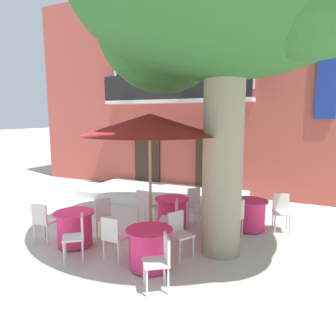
{
  "coord_description": "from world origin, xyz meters",
  "views": [
    {
      "loc": [
        4.48,
        -5.77,
        2.78
      ],
      "look_at": [
        0.58,
        2.41,
        1.3
      ],
      "focal_mm": 33.48,
      "sensor_mm": 36.0,
      "label": 1
    }
  ],
  "objects_px": {
    "cafe_chair_front_0": "(105,215)",
    "cafe_table_front": "(75,228)",
    "cafe_chair_near_tree_0": "(196,203)",
    "cafe_chair_near_tree_1": "(145,204)",
    "cafe_chair_near_tree_2": "(172,217)",
    "cafe_table_far_side": "(250,214)",
    "cafe_table_middle": "(149,248)",
    "cafe_chair_middle_2": "(114,236)",
    "cafe_umbrella": "(150,125)",
    "cafe_chair_front_1": "(43,220)",
    "cafe_chair_far_side_1": "(230,202)",
    "cafe_chair_front_2": "(77,234)",
    "cafe_chair_middle_0": "(160,259)",
    "cafe_chair_middle_1": "(179,231)",
    "cafe_chair_far_side_2": "(235,216)",
    "cafe_chair_far_side_0": "(281,210)",
    "cafe_table_near_tree": "(172,212)"
  },
  "relations": [
    {
      "from": "cafe_chair_front_0",
      "to": "cafe_table_front",
      "type": "bearing_deg",
      "value": -113.26
    },
    {
      "from": "cafe_chair_near_tree_0",
      "to": "cafe_chair_near_tree_1",
      "type": "xyz_separation_m",
      "value": [
        -1.16,
        -0.67,
        0.0
      ]
    },
    {
      "from": "cafe_chair_near_tree_2",
      "to": "cafe_table_far_side",
      "type": "bearing_deg",
      "value": 42.22
    },
    {
      "from": "cafe_table_middle",
      "to": "cafe_table_front",
      "type": "relative_size",
      "value": 1.0
    },
    {
      "from": "cafe_chair_middle_2",
      "to": "cafe_umbrella",
      "type": "bearing_deg",
      "value": 76.71
    },
    {
      "from": "cafe_chair_front_1",
      "to": "cafe_chair_far_side_1",
      "type": "distance_m",
      "value": 4.69
    },
    {
      "from": "cafe_chair_front_1",
      "to": "cafe_table_far_side",
      "type": "distance_m",
      "value": 4.87
    },
    {
      "from": "cafe_chair_middle_2",
      "to": "cafe_chair_front_2",
      "type": "bearing_deg",
      "value": -160.31
    },
    {
      "from": "cafe_chair_middle_2",
      "to": "cafe_umbrella",
      "type": "height_order",
      "value": "cafe_umbrella"
    },
    {
      "from": "cafe_chair_middle_0",
      "to": "cafe_chair_middle_1",
      "type": "xyz_separation_m",
      "value": [
        -0.23,
        1.25,
        0.0
      ]
    },
    {
      "from": "cafe_table_far_side",
      "to": "cafe_chair_far_side_2",
      "type": "bearing_deg",
      "value": -105.55
    },
    {
      "from": "cafe_chair_near_tree_1",
      "to": "cafe_chair_middle_0",
      "type": "height_order",
      "value": "same"
    },
    {
      "from": "cafe_table_far_side",
      "to": "cafe_chair_far_side_2",
      "type": "distance_m",
      "value": 0.77
    },
    {
      "from": "cafe_table_front",
      "to": "cafe_chair_far_side_0",
      "type": "bearing_deg",
      "value": 36.27
    },
    {
      "from": "cafe_chair_front_0",
      "to": "cafe_umbrella",
      "type": "height_order",
      "value": "cafe_umbrella"
    },
    {
      "from": "cafe_chair_front_0",
      "to": "cafe_umbrella",
      "type": "bearing_deg",
      "value": 3.06
    },
    {
      "from": "cafe_chair_middle_2",
      "to": "cafe_table_middle",
      "type": "bearing_deg",
      "value": 4.51
    },
    {
      "from": "cafe_chair_middle_0",
      "to": "cafe_chair_far_side_2",
      "type": "distance_m",
      "value": 2.73
    },
    {
      "from": "cafe_chair_near_tree_2",
      "to": "cafe_chair_middle_1",
      "type": "bearing_deg",
      "value": -57.06
    },
    {
      "from": "cafe_chair_front_2",
      "to": "cafe_chair_far_side_2",
      "type": "relative_size",
      "value": 1.0
    },
    {
      "from": "cafe_chair_middle_2",
      "to": "cafe_table_front",
      "type": "xyz_separation_m",
      "value": [
        -1.22,
        0.28,
        -0.14
      ]
    },
    {
      "from": "cafe_umbrella",
      "to": "cafe_chair_near_tree_2",
      "type": "bearing_deg",
      "value": 61.31
    },
    {
      "from": "cafe_chair_near_tree_0",
      "to": "cafe_chair_near_tree_1",
      "type": "bearing_deg",
      "value": -149.76
    },
    {
      "from": "cafe_chair_middle_2",
      "to": "cafe_chair_far_side_1",
      "type": "height_order",
      "value": "same"
    },
    {
      "from": "cafe_chair_front_1",
      "to": "cafe_table_far_side",
      "type": "bearing_deg",
      "value": 35.24
    },
    {
      "from": "cafe_chair_near_tree_1",
      "to": "cafe_umbrella",
      "type": "relative_size",
      "value": 0.31
    },
    {
      "from": "cafe_table_middle",
      "to": "cafe_chair_far_side_1",
      "type": "xyz_separation_m",
      "value": [
        0.66,
        3.29,
        0.14
      ]
    },
    {
      "from": "cafe_chair_far_side_0",
      "to": "cafe_chair_front_1",
      "type": "bearing_deg",
      "value": -146.63
    },
    {
      "from": "cafe_chair_middle_1",
      "to": "cafe_table_far_side",
      "type": "bearing_deg",
      "value": 65.36
    },
    {
      "from": "cafe_chair_far_side_0",
      "to": "cafe_chair_near_tree_2",
      "type": "bearing_deg",
      "value": -143.45
    },
    {
      "from": "cafe_chair_middle_2",
      "to": "cafe_chair_far_side_0",
      "type": "height_order",
      "value": "same"
    },
    {
      "from": "cafe_table_near_tree",
      "to": "cafe_table_front",
      "type": "xyz_separation_m",
      "value": [
        -1.43,
        -1.95,
        0.0
      ]
    },
    {
      "from": "cafe_table_near_tree",
      "to": "cafe_chair_middle_2",
      "type": "distance_m",
      "value": 2.24
    },
    {
      "from": "cafe_table_middle",
      "to": "cafe_umbrella",
      "type": "bearing_deg",
      "value": 117.4
    },
    {
      "from": "cafe_umbrella",
      "to": "cafe_chair_middle_1",
      "type": "bearing_deg",
      "value": -19.44
    },
    {
      "from": "cafe_table_middle",
      "to": "cafe_chair_front_1",
      "type": "bearing_deg",
      "value": 179.22
    },
    {
      "from": "cafe_umbrella",
      "to": "cafe_chair_far_side_1",
      "type": "bearing_deg",
      "value": 63.21
    },
    {
      "from": "cafe_table_middle",
      "to": "cafe_chair_front_2",
      "type": "distance_m",
      "value": 1.47
    },
    {
      "from": "cafe_chair_near_tree_1",
      "to": "cafe_chair_far_side_1",
      "type": "bearing_deg",
      "value": 30.59
    },
    {
      "from": "cafe_chair_near_tree_2",
      "to": "cafe_chair_middle_2",
      "type": "xyz_separation_m",
      "value": [
        -0.52,
        -1.55,
        0.0
      ]
    },
    {
      "from": "cafe_table_far_side",
      "to": "cafe_chair_far_side_1",
      "type": "bearing_deg",
      "value": 143.29
    },
    {
      "from": "cafe_table_front",
      "to": "cafe_chair_far_side_1",
      "type": "bearing_deg",
      "value": 49.35
    },
    {
      "from": "cafe_chair_middle_1",
      "to": "cafe_chair_far_side_0",
      "type": "distance_m",
      "value": 2.95
    },
    {
      "from": "cafe_table_near_tree",
      "to": "cafe_table_far_side",
      "type": "xyz_separation_m",
      "value": [
        1.81,
        0.67,
        0.0
      ]
    },
    {
      "from": "cafe_chair_near_tree_1",
      "to": "cafe_table_far_side",
      "type": "height_order",
      "value": "cafe_chair_near_tree_1"
    },
    {
      "from": "cafe_table_middle",
      "to": "cafe_chair_far_side_2",
      "type": "height_order",
      "value": "cafe_chair_far_side_2"
    },
    {
      "from": "cafe_chair_near_tree_2",
      "to": "cafe_chair_far_side_1",
      "type": "height_order",
      "value": "same"
    },
    {
      "from": "cafe_chair_front_1",
      "to": "cafe_chair_near_tree_0",
      "type": "bearing_deg",
      "value": 47.26
    },
    {
      "from": "cafe_table_middle",
      "to": "cafe_chair_front_1",
      "type": "relative_size",
      "value": 0.95
    },
    {
      "from": "cafe_chair_middle_1",
      "to": "cafe_chair_front_2",
      "type": "height_order",
      "value": "same"
    }
  ]
}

